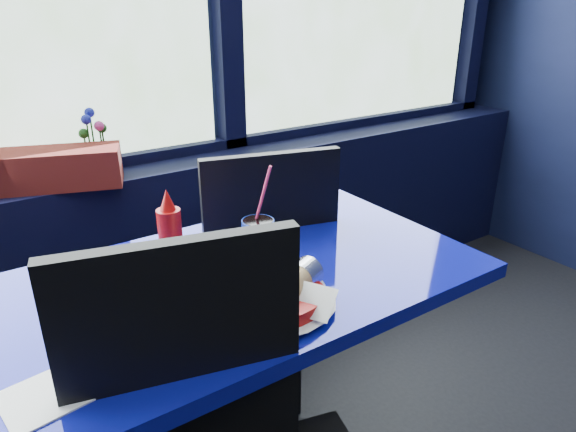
# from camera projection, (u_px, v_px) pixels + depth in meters

# --- Properties ---
(window_sill) EXTENTS (5.00, 0.26, 0.80)m
(window_sill) POSITION_uv_depth(u_px,v_px,m) (67.00, 282.00, 1.96)
(window_sill) COLOR black
(window_sill) RESTS_ON ground
(near_table) EXTENTS (1.20, 0.70, 0.75)m
(near_table) POSITION_uv_depth(u_px,v_px,m) (248.00, 331.00, 1.39)
(near_table) COLOR black
(near_table) RESTS_ON ground
(chair_near_back) EXTENTS (0.55, 0.55, 0.99)m
(chair_near_back) POSITION_uv_depth(u_px,v_px,m) (245.00, 268.00, 1.72)
(chair_near_back) COLOR black
(chair_near_back) RESTS_ON ground
(planter_box) EXTENTS (0.67, 0.37, 0.13)m
(planter_box) POSITION_uv_depth(u_px,v_px,m) (20.00, 171.00, 1.72)
(planter_box) COLOR maroon
(planter_box) RESTS_ON window_sill
(flower_vase) EXTENTS (0.16, 0.16, 0.24)m
(flower_vase) POSITION_uv_depth(u_px,v_px,m) (97.00, 155.00, 1.87)
(flower_vase) COLOR silver
(flower_vase) RESTS_ON window_sill
(food_basket) EXTENTS (0.25, 0.23, 0.09)m
(food_basket) POSITION_uv_depth(u_px,v_px,m) (281.00, 300.00, 1.13)
(food_basket) COLOR #AD0C0B
(food_basket) RESTS_ON near_table
(ketchup_bottle) EXTENTS (0.06, 0.06, 0.22)m
(ketchup_bottle) POSITION_uv_depth(u_px,v_px,m) (171.00, 236.00, 1.29)
(ketchup_bottle) COLOR #AD0C0B
(ketchup_bottle) RESTS_ON near_table
(soda_cup) EXTENTS (0.08, 0.08, 0.28)m
(soda_cup) POSITION_uv_depth(u_px,v_px,m) (258.00, 243.00, 1.31)
(soda_cup) COLOR navy
(soda_cup) RESTS_ON near_table
(napkin) EXTENTS (0.15, 0.15, 0.00)m
(napkin) POSITION_uv_depth(u_px,v_px,m) (43.00, 398.00, 0.90)
(napkin) COLOR white
(napkin) RESTS_ON near_table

